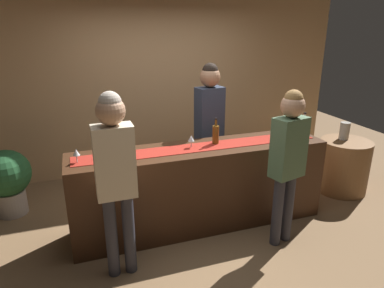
{
  "coord_description": "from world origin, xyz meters",
  "views": [
    {
      "loc": [
        -1.25,
        -3.34,
        2.24
      ],
      "look_at": [
        -0.11,
        0.0,
        1.01
      ],
      "focal_mm": 32.16,
      "sensor_mm": 36.0,
      "label": 1
    }
  ],
  "objects_px": {
    "bartender": "(209,117)",
    "potted_plant_tall": "(7,178)",
    "wine_glass_mid_counter": "(102,148)",
    "round_side_table": "(343,166)",
    "vase_on_side_table": "(345,131)",
    "customer_sipping": "(288,153)",
    "customer_browsing": "(115,167)",
    "wine_glass_near_customer": "(191,139)",
    "wine_bottle_clear": "(303,128)",
    "wine_glass_far_end": "(76,153)",
    "wine_bottle_amber": "(216,134)"
  },
  "relations": [
    {
      "from": "bartender",
      "to": "potted_plant_tall",
      "type": "bearing_deg",
      "value": -19.24
    },
    {
      "from": "wine_glass_mid_counter",
      "to": "potted_plant_tall",
      "type": "relative_size",
      "value": 0.17
    },
    {
      "from": "round_side_table",
      "to": "vase_on_side_table",
      "type": "bearing_deg",
      "value": 88.83
    },
    {
      "from": "wine_glass_mid_counter",
      "to": "bartender",
      "type": "xyz_separation_m",
      "value": [
        1.38,
        0.56,
        0.07
      ]
    },
    {
      "from": "customer_sipping",
      "to": "round_side_table",
      "type": "xyz_separation_m",
      "value": [
        1.49,
        0.79,
        -0.65
      ]
    },
    {
      "from": "wine_glass_mid_counter",
      "to": "customer_browsing",
      "type": "bearing_deg",
      "value": -84.63
    },
    {
      "from": "wine_glass_near_customer",
      "to": "wine_glass_mid_counter",
      "type": "xyz_separation_m",
      "value": [
        -0.94,
        0.0,
        0.0
      ]
    },
    {
      "from": "vase_on_side_table",
      "to": "round_side_table",
      "type": "bearing_deg",
      "value": -91.17
    },
    {
      "from": "wine_glass_mid_counter",
      "to": "round_side_table",
      "type": "xyz_separation_m",
      "value": [
        3.24,
        0.15,
        -0.7
      ]
    },
    {
      "from": "wine_glass_near_customer",
      "to": "round_side_table",
      "type": "bearing_deg",
      "value": 3.86
    },
    {
      "from": "round_side_table",
      "to": "wine_bottle_clear",
      "type": "bearing_deg",
      "value": -166.11
    },
    {
      "from": "wine_glass_far_end",
      "to": "potted_plant_tall",
      "type": "relative_size",
      "value": 0.17
    },
    {
      "from": "customer_sipping",
      "to": "wine_bottle_amber",
      "type": "bearing_deg",
      "value": 112.72
    },
    {
      "from": "round_side_table",
      "to": "potted_plant_tall",
      "type": "relative_size",
      "value": 0.89
    },
    {
      "from": "bartender",
      "to": "vase_on_side_table",
      "type": "bearing_deg",
      "value": 159.88
    },
    {
      "from": "customer_sipping",
      "to": "round_side_table",
      "type": "bearing_deg",
      "value": 13.75
    },
    {
      "from": "wine_glass_far_end",
      "to": "round_side_table",
      "type": "distance_m",
      "value": 3.57
    },
    {
      "from": "customer_browsing",
      "to": "vase_on_side_table",
      "type": "xyz_separation_m",
      "value": [
        3.19,
        0.81,
        -0.22
      ]
    },
    {
      "from": "wine_glass_mid_counter",
      "to": "potted_plant_tall",
      "type": "bearing_deg",
      "value": 138.8
    },
    {
      "from": "wine_bottle_amber",
      "to": "potted_plant_tall",
      "type": "height_order",
      "value": "wine_bottle_amber"
    },
    {
      "from": "bartender",
      "to": "wine_bottle_clear",
      "type": "bearing_deg",
      "value": 136.57
    },
    {
      "from": "wine_glass_near_customer",
      "to": "potted_plant_tall",
      "type": "distance_m",
      "value": 2.32
    },
    {
      "from": "wine_bottle_amber",
      "to": "vase_on_side_table",
      "type": "bearing_deg",
      "value": 5.51
    },
    {
      "from": "potted_plant_tall",
      "to": "round_side_table",
      "type": "bearing_deg",
      "value": -10.45
    },
    {
      "from": "round_side_table",
      "to": "vase_on_side_table",
      "type": "distance_m",
      "value": 0.5
    },
    {
      "from": "wine_bottle_clear",
      "to": "vase_on_side_table",
      "type": "bearing_deg",
      "value": 18.24
    },
    {
      "from": "wine_bottle_amber",
      "to": "wine_bottle_clear",
      "type": "distance_m",
      "value": 1.09
    },
    {
      "from": "wine_bottle_clear",
      "to": "wine_glass_far_end",
      "type": "height_order",
      "value": "wine_bottle_clear"
    },
    {
      "from": "bartender",
      "to": "round_side_table",
      "type": "relative_size",
      "value": 2.44
    },
    {
      "from": "wine_bottle_clear",
      "to": "round_side_table",
      "type": "xyz_separation_m",
      "value": [
        0.91,
        0.23,
        -0.7
      ]
    },
    {
      "from": "wine_glass_far_end",
      "to": "customer_browsing",
      "type": "bearing_deg",
      "value": -59.71
    },
    {
      "from": "wine_glass_near_customer",
      "to": "vase_on_side_table",
      "type": "bearing_deg",
      "value": 5.72
    },
    {
      "from": "wine_glass_far_end",
      "to": "wine_bottle_amber",
      "type": "bearing_deg",
      "value": 3.57
    },
    {
      "from": "wine_glass_mid_counter",
      "to": "wine_glass_far_end",
      "type": "height_order",
      "value": "same"
    },
    {
      "from": "wine_bottle_clear",
      "to": "wine_glass_far_end",
      "type": "distance_m",
      "value": 2.59
    },
    {
      "from": "wine_glass_near_customer",
      "to": "bartender",
      "type": "distance_m",
      "value": 0.71
    },
    {
      "from": "customer_browsing",
      "to": "vase_on_side_table",
      "type": "distance_m",
      "value": 3.3
    },
    {
      "from": "customer_sipping",
      "to": "wine_glass_mid_counter",
      "type": "bearing_deg",
      "value": 145.89
    },
    {
      "from": "customer_sipping",
      "to": "round_side_table",
      "type": "height_order",
      "value": "customer_sipping"
    },
    {
      "from": "wine_glass_far_end",
      "to": "round_side_table",
      "type": "relative_size",
      "value": 0.19
    },
    {
      "from": "round_side_table",
      "to": "potted_plant_tall",
      "type": "distance_m",
      "value": 4.41
    },
    {
      "from": "wine_bottle_clear",
      "to": "vase_on_side_table",
      "type": "height_order",
      "value": "wine_bottle_clear"
    },
    {
      "from": "wine_glass_near_customer",
      "to": "customer_browsing",
      "type": "xyz_separation_m",
      "value": [
        -0.89,
        -0.58,
        0.02
      ]
    },
    {
      "from": "wine_bottle_amber",
      "to": "wine_glass_mid_counter",
      "type": "relative_size",
      "value": 2.1
    },
    {
      "from": "wine_glass_far_end",
      "to": "customer_browsing",
      "type": "height_order",
      "value": "customer_browsing"
    },
    {
      "from": "wine_glass_far_end",
      "to": "round_side_table",
      "type": "height_order",
      "value": "wine_glass_far_end"
    },
    {
      "from": "wine_glass_far_end",
      "to": "round_side_table",
      "type": "bearing_deg",
      "value": 3.46
    },
    {
      "from": "wine_bottle_amber",
      "to": "customer_sipping",
      "type": "xyz_separation_m",
      "value": [
        0.5,
        -0.67,
        -0.05
      ]
    },
    {
      "from": "wine_glass_mid_counter",
      "to": "wine_bottle_amber",
      "type": "bearing_deg",
      "value": 1.71
    },
    {
      "from": "wine_glass_near_customer",
      "to": "wine_glass_far_end",
      "type": "height_order",
      "value": "same"
    }
  ]
}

